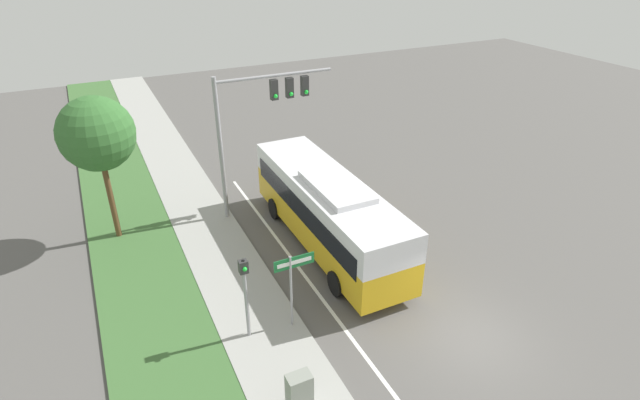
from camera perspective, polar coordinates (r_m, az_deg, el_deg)
The scene contains 8 objects.
ground_plane at distance 18.16m, azimuth 16.74°, elevation -14.85°, with size 80.00×80.00×0.00m, color #565451.
lane_divider_near at distance 16.44m, azimuth 6.71°, elevation -19.15°, with size 0.14×30.00×0.01m.
bus at distance 20.94m, azimuth 0.87°, elevation -0.90°, with size 2.70×10.23×3.32m.
signal_gantry at distance 22.70m, azimuth -7.11°, elevation 9.79°, with size 5.52×0.41×6.78m.
pedestrian_signal at distance 16.24m, azimuth -8.55°, elevation -9.80°, with size 0.28×0.34×3.14m.
street_sign at distance 16.55m, azimuth -3.14°, elevation -8.87°, with size 1.41×0.08×2.94m.
utility_cabinet at distance 14.91m, azimuth -2.37°, elevation -21.12°, with size 0.69×0.46×1.27m.
roadside_tree at distance 22.12m, azimuth -24.18°, elevation 6.87°, with size 3.06×3.06×6.34m.
Camera 1 is at (-10.03, -9.12, 12.08)m, focal length 28.00 mm.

